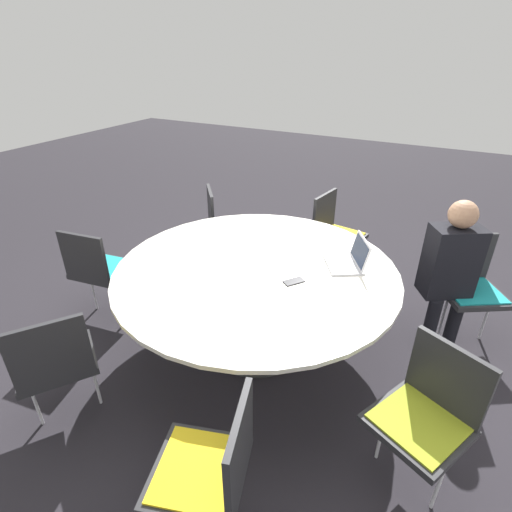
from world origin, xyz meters
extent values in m
plane|color=black|center=(0.00, 0.00, 0.00)|extent=(16.00, 16.00, 0.00)
cylinder|color=#333333|center=(0.00, 0.00, 0.01)|extent=(0.68, 0.68, 0.02)
cylinder|color=#333333|center=(0.00, 0.00, 0.37)|extent=(0.12, 0.12, 0.69)
cylinder|color=silver|center=(0.00, 0.00, 0.73)|extent=(2.03, 2.03, 0.03)
cube|color=#262628|center=(-0.87, 1.44, 0.45)|extent=(0.59, 0.59, 0.04)
cube|color=teal|center=(-0.87, 1.44, 0.48)|extent=(0.52, 0.52, 0.01)
cube|color=#262628|center=(-1.04, 1.34, 0.67)|extent=(0.24, 0.37, 0.40)
cylinder|color=silver|center=(-0.97, 1.59, 0.22)|extent=(0.02, 0.02, 0.43)
cylinder|color=silver|center=(-0.78, 1.29, 0.22)|extent=(0.02, 0.02, 0.43)
cube|color=#262628|center=(-1.36, 0.23, 0.45)|extent=(0.50, 0.49, 0.04)
cube|color=gold|center=(-1.36, 0.23, 0.48)|extent=(0.44, 0.43, 0.01)
cube|color=#262628|center=(-1.40, 0.04, 0.67)|extent=(0.42, 0.10, 0.40)
cylinder|color=silver|center=(-1.54, 0.26, 0.22)|extent=(0.02, 0.02, 0.43)
cylinder|color=silver|center=(-1.19, 0.20, 0.22)|extent=(0.02, 0.02, 0.43)
cube|color=#262628|center=(-1.07, -0.87, 0.45)|extent=(0.61, 0.60, 0.04)
cube|color=gold|center=(-1.07, -0.87, 0.48)|extent=(0.53, 0.53, 0.01)
cube|color=#262628|center=(-0.95, -1.02, 0.67)|extent=(0.34, 0.29, 0.40)
cylinder|color=silver|center=(-1.21, -0.99, 0.22)|extent=(0.02, 0.02, 0.43)
cylinder|color=silver|center=(-0.93, -0.76, 0.22)|extent=(0.02, 0.02, 0.43)
cube|color=#262628|center=(0.19, -1.37, 0.45)|extent=(0.48, 0.49, 0.04)
cube|color=teal|center=(0.19, -1.37, 0.48)|extent=(0.42, 0.43, 0.01)
cube|color=#262628|center=(0.39, -1.34, 0.67)|extent=(0.09, 0.42, 0.40)
cylinder|color=silver|center=(0.22, -1.55, 0.22)|extent=(0.02, 0.02, 0.43)
cylinder|color=silver|center=(0.17, -1.19, 0.22)|extent=(0.02, 0.02, 0.43)
cube|color=#262628|center=(1.14, -0.78, 0.45)|extent=(0.60, 0.60, 0.04)
cube|color=gold|center=(1.14, -0.78, 0.48)|extent=(0.53, 0.52, 0.01)
cube|color=#262628|center=(1.25, -0.62, 0.67)|extent=(0.36, 0.26, 0.40)
cylinder|color=silver|center=(1.29, -0.88, 0.22)|extent=(0.02, 0.02, 0.43)
cylinder|color=silver|center=(0.99, -0.68, 0.22)|extent=(0.02, 0.02, 0.43)
cube|color=#262628|center=(1.32, 0.40, 0.45)|extent=(0.54, 0.53, 0.04)
cube|color=gold|center=(1.32, 0.40, 0.48)|extent=(0.48, 0.47, 0.01)
cube|color=#262628|center=(1.27, 0.59, 0.67)|extent=(0.41, 0.15, 0.40)
cylinder|color=silver|center=(1.15, 0.35, 0.22)|extent=(0.02, 0.02, 0.43)
cube|color=#262628|center=(0.60, 1.25, 0.45)|extent=(0.57, 0.58, 0.04)
cube|color=olive|center=(0.60, 1.25, 0.48)|extent=(0.50, 0.51, 0.01)
cube|color=#262628|center=(0.42, 1.33, 0.67)|extent=(0.21, 0.39, 0.40)
cylinder|color=silver|center=(0.68, 1.41, 0.22)|extent=(0.02, 0.02, 0.43)
cylinder|color=silver|center=(0.52, 1.08, 0.22)|extent=(0.02, 0.02, 0.43)
cylinder|color=black|center=(-0.71, 1.36, 0.24)|extent=(0.10, 0.10, 0.47)
cylinder|color=black|center=(-0.62, 1.21, 0.24)|extent=(0.10, 0.10, 0.47)
cube|color=black|center=(-0.75, 1.23, 0.75)|extent=(0.37, 0.42, 0.55)
sphere|color=#A87A5B|center=(-0.75, 1.23, 1.12)|extent=(0.20, 0.20, 0.20)
cube|color=silver|center=(-0.33, 0.55, 0.75)|extent=(0.38, 0.36, 0.02)
cube|color=silver|center=(-0.39, 0.64, 0.86)|extent=(0.28, 0.20, 0.20)
cube|color=black|center=(-0.39, 0.64, 0.86)|extent=(0.25, 0.17, 0.17)
cube|color=black|center=(0.04, 0.31, 0.75)|extent=(0.15, 0.14, 0.01)
cube|color=black|center=(-0.62, -1.32, 0.14)|extent=(0.36, 0.16, 0.28)
camera|label=1|loc=(2.20, 1.16, 2.19)|focal=28.00mm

